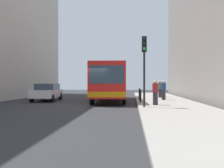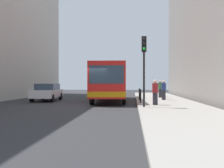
# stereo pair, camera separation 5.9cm
# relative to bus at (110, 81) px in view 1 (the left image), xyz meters

# --- Properties ---
(ground_plane) EXTENTS (80.00, 80.00, 0.00)m
(ground_plane) POSITION_rel_bus_xyz_m (-0.96, -4.86, -1.73)
(ground_plane) COLOR #2D2D30
(sidewalk) EXTENTS (4.40, 40.00, 0.15)m
(sidewalk) POSITION_rel_bus_xyz_m (4.44, -4.86, -1.65)
(sidewalk) COLOR #9E9991
(sidewalk) RESTS_ON ground
(bus) EXTENTS (2.99, 11.12, 3.00)m
(bus) POSITION_rel_bus_xyz_m (0.00, 0.00, 0.00)
(bus) COLOR red
(bus) RESTS_ON ground
(car_beside_bus) EXTENTS (2.06, 4.49, 1.48)m
(car_beside_bus) POSITION_rel_bus_xyz_m (-5.42, -0.45, -0.94)
(car_beside_bus) COLOR silver
(car_beside_bus) RESTS_ON ground
(traffic_light) EXTENTS (0.28, 0.33, 4.10)m
(traffic_light) POSITION_rel_bus_xyz_m (2.59, -7.14, 1.28)
(traffic_light) COLOR black
(traffic_light) RESTS_ON sidewalk
(bollard_near) EXTENTS (0.11, 0.11, 0.95)m
(bollard_near) POSITION_rel_bus_xyz_m (2.49, -3.85, -1.10)
(bollard_near) COLOR black
(bollard_near) RESTS_ON sidewalk
(bollard_mid) EXTENTS (0.11, 0.11, 0.95)m
(bollard_mid) POSITION_rel_bus_xyz_m (2.49, -0.67, -1.10)
(bollard_mid) COLOR black
(bollard_mid) RESTS_ON sidewalk
(pedestrian_near_signal) EXTENTS (0.38, 0.38, 1.60)m
(pedestrian_near_signal) POSITION_rel_bus_xyz_m (3.36, -5.63, -0.78)
(pedestrian_near_signal) COLOR #26262D
(pedestrian_near_signal) RESTS_ON sidewalk
(pedestrian_mid_sidewalk) EXTENTS (0.38, 0.38, 1.61)m
(pedestrian_mid_sidewalk) POSITION_rel_bus_xyz_m (4.48, -0.66, -0.77)
(pedestrian_mid_sidewalk) COLOR #26262D
(pedestrian_mid_sidewalk) RESTS_ON sidewalk
(pedestrian_far_sidewalk) EXTENTS (0.38, 0.38, 1.65)m
(pedestrian_far_sidewalk) POSITION_rel_bus_xyz_m (4.57, 2.84, -0.75)
(pedestrian_far_sidewalk) COLOR #26262D
(pedestrian_far_sidewalk) RESTS_ON sidewalk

